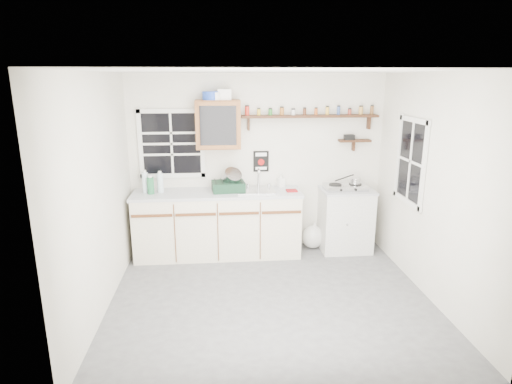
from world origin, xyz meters
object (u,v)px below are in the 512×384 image
Objects in this scene: dish_rack at (229,183)px; right_cabinet at (345,219)px; main_cabinet at (218,223)px; upper_cabinet at (218,124)px; spice_shelf at (310,116)px; hotplate at (345,187)px.

right_cabinet is at bearing -5.68° from dish_rack.
upper_cabinet is (0.03, 0.14, 1.36)m from main_cabinet.
upper_cabinet is 0.82m from dish_rack.
hotplate is at bearing -22.79° from spice_shelf.
right_cabinet is 1.58m from spice_shelf.
dish_rack is (-1.66, 0.01, 0.57)m from right_cabinet.
dish_rack is at bearing -171.10° from spice_shelf.
right_cabinet is at bearing -19.52° from spice_shelf.
upper_cabinet is at bearing -176.88° from spice_shelf.
main_cabinet is 4.93× the size of dish_rack.
right_cabinet is at bearing 27.68° from hotplate.
main_cabinet is at bearing -103.68° from upper_cabinet.
hotplate is (-0.04, -0.02, 0.49)m from right_cabinet.
upper_cabinet is 0.34× the size of spice_shelf.
hotplate reaches higher than right_cabinet.
spice_shelf is 4.08× the size of dish_rack.
upper_cabinet reaches higher than main_cabinet.
upper_cabinet reaches higher than dish_rack.
spice_shelf is (1.31, 0.21, 1.47)m from main_cabinet.
main_cabinet is 1.98m from spice_shelf.
dish_rack reaches higher than hotplate.
right_cabinet is 0.48× the size of spice_shelf.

